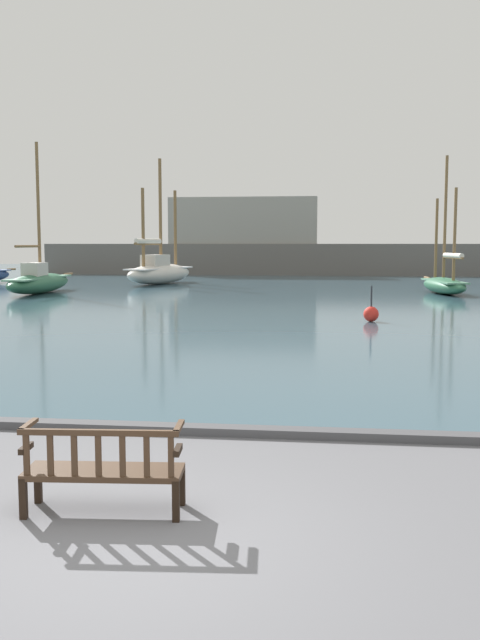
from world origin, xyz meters
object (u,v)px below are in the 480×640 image
(sailboat_outer_starboard, at_px, (444,282))
(sailboat_far_starboard, at_px, (39,281))
(channel_buoy, at_px, (371,314))
(sailboat_mid_starboard, at_px, (159,271))
(park_bench, at_px, (103,468))

(sailboat_outer_starboard, bearing_deg, sailboat_far_starboard, -173.89)
(sailboat_outer_starboard, relative_size, channel_buoy, 5.96)
(sailboat_far_starboard, bearing_deg, sailboat_mid_starboard, 65.42)
(park_bench, height_order, sailboat_mid_starboard, sailboat_mid_starboard)
(sailboat_mid_starboard, bearing_deg, sailboat_outer_starboard, -22.53)
(sailboat_mid_starboard, height_order, sailboat_outer_starboard, sailboat_mid_starboard)
(sailboat_mid_starboard, relative_size, sailboat_far_starboard, 0.93)
(channel_buoy, bearing_deg, sailboat_outer_starboard, 72.08)
(park_bench, distance_m, sailboat_mid_starboard, 40.40)
(sailboat_outer_starboard, bearing_deg, park_bench, -104.52)
(sailboat_far_starboard, height_order, channel_buoy, sailboat_far_starboard)
(park_bench, relative_size, channel_buoy, 1.34)
(park_bench, relative_size, sailboat_outer_starboard, 0.22)
(sailboat_far_starboard, relative_size, channel_buoy, 7.25)
(sailboat_mid_starboard, distance_m, sailboat_far_starboard, 10.43)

